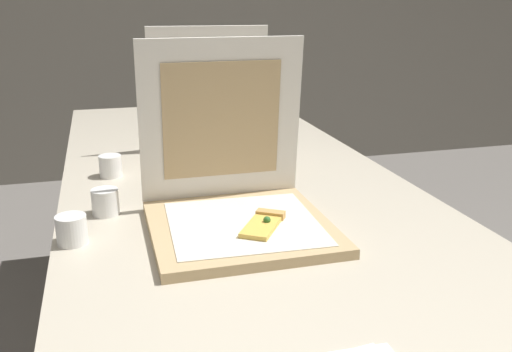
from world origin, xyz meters
name	(u,v)px	position (x,y,z in m)	size (l,w,h in m)	color
table	(233,193)	(0.00, 0.64, 0.68)	(0.93, 2.33, 0.72)	#BCB29E
pizza_box_front	(236,202)	(-0.07, 0.30, 0.78)	(0.39, 0.39, 0.41)	tan
pizza_box_middle	(213,141)	(-0.01, 0.86, 0.78)	(0.42, 0.42, 0.40)	tan
cup_white_mid	(110,166)	(-0.33, 0.75, 0.75)	(0.06, 0.06, 0.06)	white
cup_white_near_center	(105,202)	(-0.35, 0.46, 0.75)	(0.06, 0.06, 0.06)	white
cup_white_near_left	(72,230)	(-0.42, 0.30, 0.75)	(0.06, 0.06, 0.06)	white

